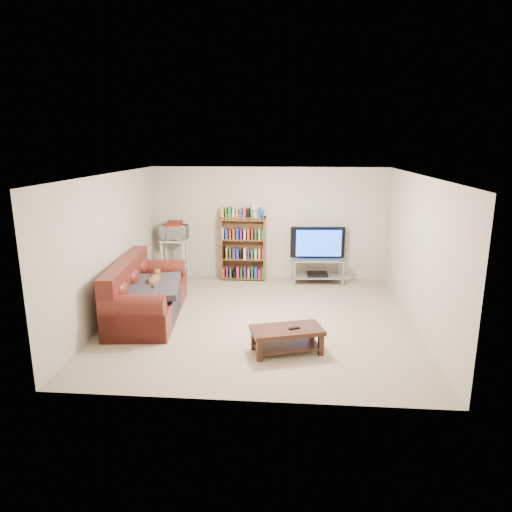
# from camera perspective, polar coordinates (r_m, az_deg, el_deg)

# --- Properties ---
(floor) EXTENTS (5.00, 5.00, 0.00)m
(floor) POSITION_cam_1_polar(r_m,az_deg,el_deg) (7.73, 0.50, -7.94)
(floor) COLOR tan
(floor) RESTS_ON ground
(ceiling) EXTENTS (5.00, 5.00, 0.00)m
(ceiling) POSITION_cam_1_polar(r_m,az_deg,el_deg) (7.19, 0.54, 10.10)
(ceiling) COLOR white
(ceiling) RESTS_ON ground
(wall_back) EXTENTS (5.00, 0.00, 5.00)m
(wall_back) POSITION_cam_1_polar(r_m,az_deg,el_deg) (9.82, 1.58, 4.06)
(wall_back) COLOR beige
(wall_back) RESTS_ON ground
(wall_front) EXTENTS (5.00, 0.00, 5.00)m
(wall_front) POSITION_cam_1_polar(r_m,az_deg,el_deg) (4.98, -1.56, -5.79)
(wall_front) COLOR beige
(wall_front) RESTS_ON ground
(wall_left) EXTENTS (0.00, 5.00, 5.00)m
(wall_left) POSITION_cam_1_polar(r_m,az_deg,el_deg) (7.95, -17.77, 1.05)
(wall_left) COLOR beige
(wall_left) RESTS_ON ground
(wall_right) EXTENTS (0.00, 5.00, 5.00)m
(wall_right) POSITION_cam_1_polar(r_m,az_deg,el_deg) (7.62, 19.63, 0.36)
(wall_right) COLOR beige
(wall_right) RESTS_ON ground
(sofa) EXTENTS (1.21, 2.38, 0.98)m
(sofa) POSITION_cam_1_polar(r_m,az_deg,el_deg) (8.00, -13.93, -5.01)
(sofa) COLOR #571D16
(sofa) RESTS_ON floor
(blanket) EXTENTS (1.08, 1.29, 0.19)m
(blanket) POSITION_cam_1_polar(r_m,az_deg,el_deg) (7.75, -12.90, -3.80)
(blanket) COLOR #332E3A
(blanket) RESTS_ON sofa
(cat) EXTENTS (0.31, 0.65, 0.19)m
(cat) POSITION_cam_1_polar(r_m,az_deg,el_deg) (7.92, -12.62, -2.93)
(cat) COLOR brown
(cat) RESTS_ON sofa
(coffee_table) EXTENTS (1.10, 0.77, 0.36)m
(coffee_table) POSITION_cam_1_polar(r_m,az_deg,el_deg) (6.52, 3.87, -9.89)
(coffee_table) COLOR #351B12
(coffee_table) RESTS_ON floor
(remote) EXTENTS (0.17, 0.11, 0.02)m
(remote) POSITION_cam_1_polar(r_m,az_deg,el_deg) (6.45, 4.78, -8.97)
(remote) COLOR black
(remote) RESTS_ON coffee_table
(tv_stand) EXTENTS (1.09, 0.55, 0.53)m
(tv_stand) POSITION_cam_1_polar(r_m,az_deg,el_deg) (9.67, 7.68, -1.32)
(tv_stand) COLOR #999EA3
(tv_stand) RESTS_ON floor
(television) EXTENTS (1.15, 0.23, 0.66)m
(television) POSITION_cam_1_polar(r_m,az_deg,el_deg) (9.56, 7.78, 1.57)
(television) COLOR black
(television) RESTS_ON tv_stand
(dvd_player) EXTENTS (0.44, 0.32, 0.06)m
(dvd_player) POSITION_cam_1_polar(r_m,az_deg,el_deg) (9.72, 7.65, -2.28)
(dvd_player) COLOR black
(dvd_player) RESTS_ON tv_stand
(bookshelf) EXTENTS (0.96, 0.31, 1.38)m
(bookshelf) POSITION_cam_1_polar(r_m,az_deg,el_deg) (9.76, -1.59, 1.06)
(bookshelf) COLOR brown
(bookshelf) RESTS_ON floor
(shelf_clutter) EXTENTS (0.70, 0.22, 0.28)m
(shelf_clutter) POSITION_cam_1_polar(r_m,az_deg,el_deg) (9.62, -1.03, 5.54)
(shelf_clutter) COLOR silver
(shelf_clutter) RESTS_ON bookshelf
(microwave_stand) EXTENTS (0.56, 0.41, 0.88)m
(microwave_stand) POSITION_cam_1_polar(r_m,az_deg,el_deg) (9.96, -10.09, 0.26)
(microwave_stand) COLOR silver
(microwave_stand) RESTS_ON floor
(microwave) EXTENTS (0.55, 0.38, 0.30)m
(microwave) POSITION_cam_1_polar(r_m,az_deg,el_deg) (9.86, -10.21, 2.91)
(microwave) COLOR silver
(microwave) RESTS_ON microwave_stand
(game_boxes) EXTENTS (0.33, 0.29, 0.05)m
(game_boxes) POSITION_cam_1_polar(r_m,az_deg,el_deg) (9.83, -10.25, 3.92)
(game_boxes) COLOR maroon
(game_boxes) RESTS_ON microwave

